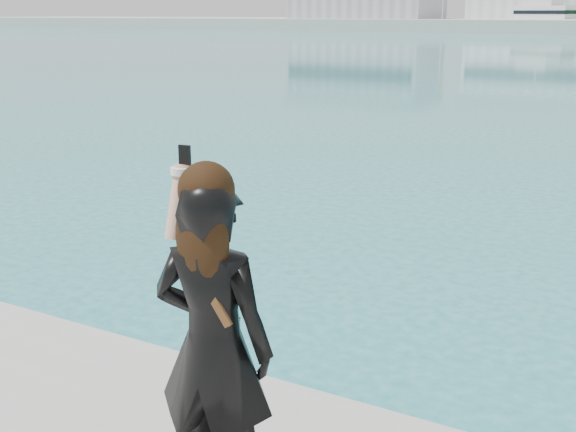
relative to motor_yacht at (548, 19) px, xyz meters
name	(u,v)px	position (x,y,z in m)	size (l,w,h in m)	color
motor_yacht	(548,19)	(0.00, 0.00, 0.00)	(16.57, 10.59, 7.53)	silver
woman	(213,337)	(20.04, -117.30, -0.45)	(0.64, 0.46, 1.72)	black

